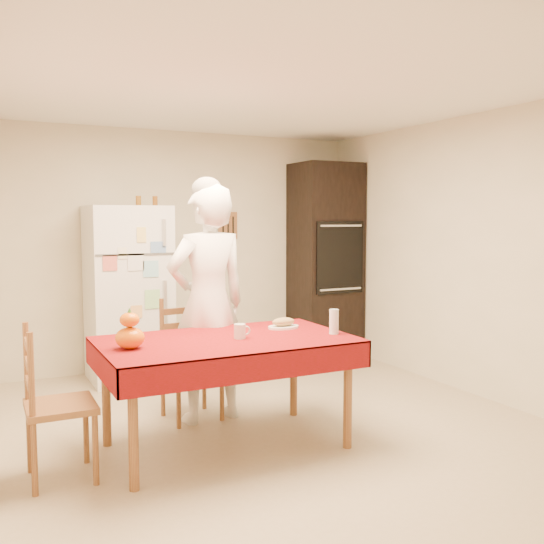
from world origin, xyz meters
TOP-DOWN VIEW (x-y plane):
  - floor at (0.00, 0.00)m, footprint 4.50×4.50m
  - room_shell at (0.00, 0.00)m, footprint 4.02×4.52m
  - refrigerator at (-0.65, 1.88)m, footprint 0.75×0.74m
  - oven_cabinet at (1.63, 1.93)m, footprint 0.70×0.62m
  - dining_table at (-0.47, -0.21)m, footprint 1.70×1.00m
  - chair_far at (-0.49, 0.54)m, footprint 0.45×0.43m
  - chair_left at (-1.62, -0.24)m, footprint 0.41×0.43m
  - seated_woman at (-0.38, 0.39)m, footprint 0.71×0.51m
  - coffee_mug at (-0.38, -0.25)m, footprint 0.08×0.08m
  - pumpkin_lower at (-1.13, -0.23)m, footprint 0.18×0.18m
  - pumpkin_upper at (-1.13, -0.23)m, footprint 0.12×0.12m
  - wine_glass at (0.29, -0.39)m, footprint 0.07×0.07m
  - bread_plate at (0.06, -0.04)m, footprint 0.24×0.24m
  - bread_loaf at (0.06, -0.04)m, footprint 0.18×0.10m
  - spice_jar_left at (-0.52, 1.93)m, footprint 0.05×0.05m
  - spice_jar_mid at (-0.52, 1.93)m, footprint 0.05×0.05m
  - spice_jar_right at (-0.35, 1.93)m, footprint 0.05×0.05m

SIDE VIEW (x-z plane):
  - floor at x=0.00m, z-range 0.00..0.00m
  - chair_far at x=-0.49m, z-range 0.03..0.98m
  - chair_left at x=-1.62m, z-range 0.03..0.98m
  - dining_table at x=-0.47m, z-range 0.31..1.07m
  - bread_plate at x=0.06m, z-range 0.76..0.78m
  - bread_loaf at x=0.06m, z-range 0.78..0.84m
  - coffee_mug at x=-0.38m, z-range 0.76..0.86m
  - pumpkin_lower at x=-1.13m, z-range 0.76..0.90m
  - wine_glass at x=0.29m, z-range 0.76..0.94m
  - refrigerator at x=-0.65m, z-range 0.00..1.70m
  - seated_woman at x=-0.38m, z-range 0.00..1.84m
  - pumpkin_upper at x=-1.13m, z-range 0.90..0.99m
  - oven_cabinet at x=1.63m, z-range 0.00..2.20m
  - room_shell at x=0.00m, z-range 0.37..2.88m
  - spice_jar_left at x=-0.52m, z-range 1.70..1.80m
  - spice_jar_mid at x=-0.52m, z-range 1.70..1.80m
  - spice_jar_right at x=-0.35m, z-range 1.70..1.80m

